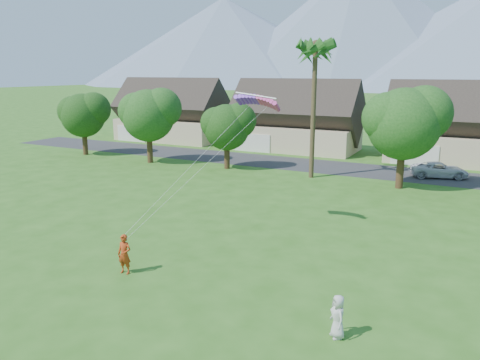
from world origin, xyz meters
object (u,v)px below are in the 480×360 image
Objects in this scene: kite_flyer at (124,254)px; parafoil_kite at (258,100)px; watcher at (338,317)px; parked_car at (440,170)px.

kite_flyer is 0.73× the size of parafoil_kite.
parked_car is at bearing 140.24° from watcher.
parafoil_kite is at bearing 66.37° from kite_flyer.
kite_flyer is at bearing 141.69° from parked_car.
kite_flyer reaches higher than watcher.
parafoil_kite reaches higher than watcher.
watcher is 0.33× the size of parked_car.
parafoil_kite reaches higher than kite_flyer.
kite_flyer is 0.39× the size of parked_car.
kite_flyer is at bearing -111.95° from parafoil_kite.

